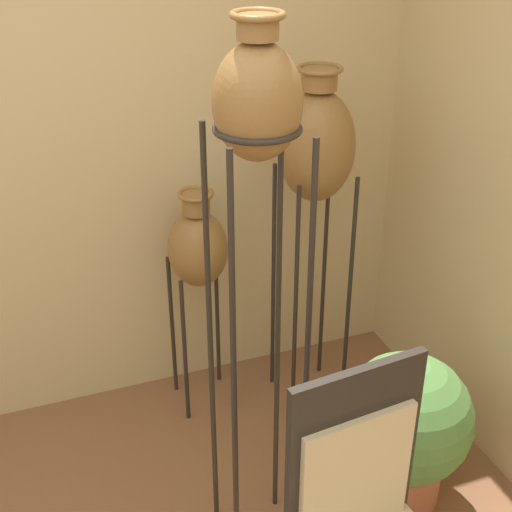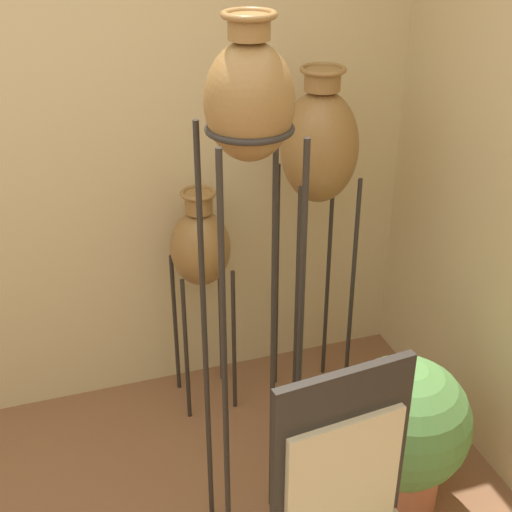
{
  "view_description": "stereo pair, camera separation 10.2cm",
  "coord_description": "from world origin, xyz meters",
  "px_view_note": "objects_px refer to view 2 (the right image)",
  "views": [
    {
      "loc": [
        -0.13,
        -1.27,
        2.36
      ],
      "look_at": [
        0.78,
        1.15,
        0.96
      ],
      "focal_mm": 50.0,
      "sensor_mm": 36.0,
      "label": 1
    },
    {
      "loc": [
        -0.03,
        -1.3,
        2.36
      ],
      "look_at": [
        0.78,
        1.15,
        0.96
      ],
      "focal_mm": 50.0,
      "sensor_mm": 36.0,
      "label": 2
    }
  ],
  "objects_px": {
    "potted_plant": "(403,430)",
    "vase_stand_short": "(201,249)",
    "vase_stand_tall": "(249,129)",
    "vase_stand_medium": "(319,150)"
  },
  "relations": [
    {
      "from": "vase_stand_medium",
      "to": "vase_stand_short",
      "type": "bearing_deg",
      "value": 165.14
    },
    {
      "from": "vase_stand_tall",
      "to": "vase_stand_medium",
      "type": "distance_m",
      "value": 1.02
    },
    {
      "from": "vase_stand_tall",
      "to": "vase_stand_short",
      "type": "distance_m",
      "value": 1.24
    },
    {
      "from": "potted_plant",
      "to": "vase_stand_short",
      "type": "bearing_deg",
      "value": 123.96
    },
    {
      "from": "vase_stand_short",
      "to": "potted_plant",
      "type": "height_order",
      "value": "vase_stand_short"
    },
    {
      "from": "vase_stand_short",
      "to": "potted_plant",
      "type": "distance_m",
      "value": 1.18
    },
    {
      "from": "potted_plant",
      "to": "vase_stand_tall",
      "type": "bearing_deg",
      "value": -179.63
    },
    {
      "from": "vase_stand_tall",
      "to": "potted_plant",
      "type": "relative_size",
      "value": 2.98
    },
    {
      "from": "vase_stand_tall",
      "to": "potted_plant",
      "type": "xyz_separation_m",
      "value": [
        0.65,
        0.0,
        -1.34
      ]
    },
    {
      "from": "vase_stand_tall",
      "to": "vase_stand_medium",
      "type": "relative_size",
      "value": 1.22
    }
  ]
}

